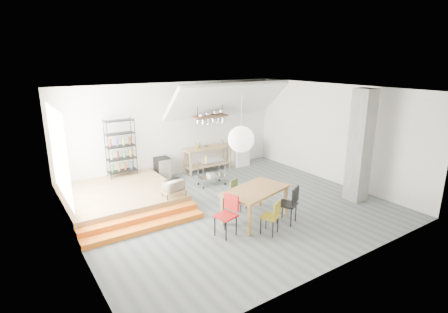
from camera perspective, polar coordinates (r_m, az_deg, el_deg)
floor at (r=9.74m, az=1.42°, el=-8.28°), size 8.00×8.00×0.00m
wall_back at (r=12.17m, az=-8.05°, el=4.37°), size 8.00×0.04×3.20m
wall_left at (r=7.73m, az=-23.61°, el=-3.43°), size 0.04×7.00×3.20m
wall_right at (r=11.91m, az=17.48°, el=3.55°), size 0.04×7.00×3.20m
ceiling at (r=8.93m, az=1.56°, el=10.82°), size 8.00×7.00×0.02m
slope_ceiling at (r=12.39m, az=0.62°, el=9.17°), size 4.40×1.44×1.32m
window_pane at (r=9.11m, az=-25.38°, el=0.45°), size 0.02×2.50×2.20m
platform at (r=10.35m, az=-16.66°, el=-6.29°), size 3.00×3.00×0.40m
step_lower at (r=8.70m, az=-12.66°, el=-11.28°), size 3.00×0.35×0.13m
step_upper at (r=8.97m, az=-13.51°, el=-10.01°), size 3.00×0.35×0.27m
concrete_column at (r=10.48m, az=21.36°, el=1.60°), size 0.50×0.50×3.20m
kitchen_counter at (r=12.59m, az=-2.68°, el=0.34°), size 1.80×0.60×0.91m
stove at (r=13.38m, az=2.46°, el=0.63°), size 0.60×0.60×1.18m
pot_rack at (r=12.13m, az=-2.09°, el=6.29°), size 1.20×0.50×1.43m
wire_shelving at (r=11.25m, az=-16.52°, el=1.51°), size 0.88×0.38×1.80m
microwave_shelf at (r=9.49m, az=-8.17°, el=-5.55°), size 0.60×0.40×0.16m
paper_lantern at (r=7.92m, az=2.81°, el=2.84°), size 0.60×0.60×0.60m
dining_table at (r=8.81m, az=5.15°, el=-5.86°), size 1.92×1.38×0.82m
chair_mustard at (r=8.23m, az=7.92°, el=-9.38°), size 0.50×0.50×0.83m
chair_black at (r=8.78m, az=10.78°, el=-7.28°), size 0.59×0.59×0.96m
chair_olive at (r=9.49m, az=2.12°, el=-5.75°), size 0.49×0.49×0.82m
chair_red at (r=8.11m, az=0.63°, el=-8.98°), size 0.53×0.53×0.96m
rolling_cart at (r=11.22m, az=-2.04°, el=-2.07°), size 0.88×0.55×0.83m
mini_fridge at (r=11.94m, az=-10.02°, el=-1.96°), size 0.45×0.45×0.77m
microwave at (r=9.43m, az=-8.21°, el=-4.67°), size 0.55×0.42×0.28m
bowl at (r=12.44m, az=-2.85°, el=1.62°), size 0.25×0.25×0.05m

